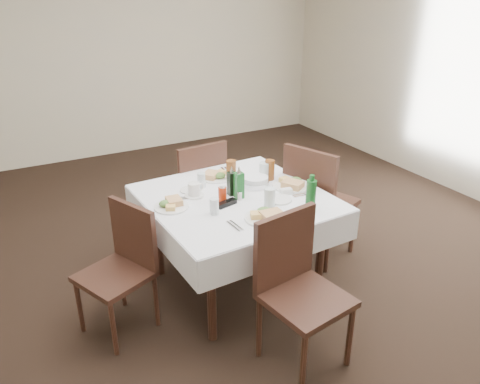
{
  "coord_description": "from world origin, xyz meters",
  "views": [
    {
      "loc": [
        -1.47,
        -2.72,
        2.19
      ],
      "look_at": [
        -0.02,
        -0.03,
        0.8
      ],
      "focal_mm": 35.0,
      "sensor_mm": 36.0,
      "label": 1
    }
  ],
  "objects": [
    {
      "name": "ground_plane",
      "position": [
        0.0,
        0.0,
        0.0
      ],
      "size": [
        7.0,
        7.0,
        0.0
      ],
      "primitive_type": "plane",
      "color": "black"
    },
    {
      "name": "room_shell",
      "position": [
        0.0,
        0.0,
        1.71
      ],
      "size": [
        6.04,
        7.04,
        2.8
      ],
      "color": "beige",
      "rests_on": "ground"
    },
    {
      "name": "dining_table",
      "position": [
        -0.04,
        -0.01,
        0.68
      ],
      "size": [
        1.31,
        1.31,
        0.76
      ],
      "color": "black",
      "rests_on": "ground"
    },
    {
      "name": "chair_north",
      "position": [
        -0.02,
        0.75,
        0.55
      ],
      "size": [
        0.49,
        0.49,
        0.96
      ],
      "color": "black",
      "rests_on": "ground"
    },
    {
      "name": "chair_south",
      "position": [
        -0.07,
        -0.83,
        0.55
      ],
      "size": [
        0.52,
        0.52,
        0.96
      ],
      "color": "black",
      "rests_on": "ground"
    },
    {
      "name": "chair_east",
      "position": [
        0.71,
        0.03,
        0.58
      ],
      "size": [
        0.62,
        0.62,
        1.01
      ],
      "color": "black",
      "rests_on": "ground"
    },
    {
      "name": "chair_west",
      "position": [
        -0.9,
        -0.05,
        0.5
      ],
      "size": [
        0.55,
        0.55,
        0.88
      ],
      "color": "black",
      "rests_on": "ground"
    },
    {
      "name": "meal_north",
      "position": [
        -0.02,
        0.37,
        0.78
      ],
      "size": [
        0.25,
        0.25,
        0.05
      ],
      "color": "white",
      "rests_on": "dining_table"
    },
    {
      "name": "meal_south",
      "position": [
        -0.03,
        -0.41,
        0.79
      ],
      "size": [
        0.27,
        0.27,
        0.06
      ],
      "color": "white",
      "rests_on": "dining_table"
    },
    {
      "name": "meal_east",
      "position": [
        0.41,
        -0.05,
        0.79
      ],
      "size": [
        0.28,
        0.28,
        0.06
      ],
      "color": "white",
      "rests_on": "dining_table"
    },
    {
      "name": "meal_west",
      "position": [
        -0.51,
        0.05,
        0.78
      ],
      "size": [
        0.24,
        0.24,
        0.05
      ],
      "color": "white",
      "rests_on": "dining_table"
    },
    {
      "name": "side_plate_a",
      "position": [
        -0.3,
        0.25,
        0.77
      ],
      "size": [
        0.14,
        0.14,
        0.01
      ],
      "color": "white",
      "rests_on": "dining_table"
    },
    {
      "name": "side_plate_b",
      "position": [
        0.2,
        -0.21,
        0.77
      ],
      "size": [
        0.18,
        0.18,
        0.01
      ],
      "color": "white",
      "rests_on": "dining_table"
    },
    {
      "name": "water_n",
      "position": [
        -0.19,
        0.27,
        0.82
      ],
      "size": [
        0.06,
        0.06,
        0.11
      ],
      "color": "silver",
      "rests_on": "dining_table"
    },
    {
      "name": "water_s",
      "position": [
        0.08,
        -0.27,
        0.83
      ],
      "size": [
        0.08,
        0.08,
        0.14
      ],
      "color": "silver",
      "rests_on": "dining_table"
    },
    {
      "name": "water_e",
      "position": [
        0.3,
        0.16,
        0.83
      ],
      "size": [
        0.08,
        0.08,
        0.14
      ],
      "color": "silver",
      "rests_on": "dining_table"
    },
    {
      "name": "water_w",
      "position": [
        -0.3,
        -0.18,
        0.82
      ],
      "size": [
        0.06,
        0.06,
        0.11
      ],
      "color": "silver",
      "rests_on": "dining_table"
    },
    {
      "name": "iced_tea_a",
      "position": [
        0.07,
        0.28,
        0.84
      ],
      "size": [
        0.08,
        0.08,
        0.16
      ],
      "color": "brown",
      "rests_on": "dining_table"
    },
    {
      "name": "iced_tea_b",
      "position": [
        0.34,
        0.15,
        0.84
      ],
      "size": [
        0.08,
        0.08,
        0.16
      ],
      "color": "brown",
      "rests_on": "dining_table"
    },
    {
      "name": "bread_basket",
      "position": [
        0.18,
        0.1,
        0.8
      ],
      "size": [
        0.22,
        0.22,
        0.07
      ],
      "color": "silver",
      "rests_on": "dining_table"
    },
    {
      "name": "oil_cruet_dark",
      "position": [
        -0.05,
        0.03,
        0.86
      ],
      "size": [
        0.05,
        0.05,
        0.23
      ],
      "color": "black",
      "rests_on": "dining_table"
    },
    {
      "name": "oil_cruet_green",
      "position": [
        -0.03,
        -0.03,
        0.87
      ],
      "size": [
        0.06,
        0.06,
        0.25
      ],
      "color": "#195E24",
      "rests_on": "dining_table"
    },
    {
      "name": "ketchup_bottle",
      "position": [
        -0.16,
        -0.04,
        0.82
      ],
      "size": [
        0.06,
        0.06,
        0.13
      ],
      "color": "#B82A0B",
      "rests_on": "dining_table"
    },
    {
      "name": "salt_shaker",
      "position": [
        -0.05,
        -0.08,
        0.8
      ],
      "size": [
        0.03,
        0.03,
        0.07
      ],
      "color": "white",
      "rests_on": "dining_table"
    },
    {
      "name": "pepper_shaker",
      "position": [
        -0.01,
        -0.04,
        0.8
      ],
      "size": [
        0.03,
        0.03,
        0.07
      ],
      "color": "#402D22",
      "rests_on": "dining_table"
    },
    {
      "name": "coffee_mug",
      "position": [
        -0.3,
        0.14,
        0.81
      ],
      "size": [
        0.16,
        0.14,
        0.1
      ],
      "color": "white",
      "rests_on": "dining_table"
    },
    {
      "name": "sunglasses",
      "position": [
        -0.17,
        -0.11,
        0.78
      ],
      "size": [
        0.16,
        0.08,
        0.03
      ],
      "color": "black",
      "rests_on": "dining_table"
    },
    {
      "name": "green_bottle",
      "position": [
        0.3,
        -0.44,
        0.88
      ],
      "size": [
        0.07,
        0.07,
        0.26
      ],
      "color": "#195E24",
      "rests_on": "dining_table"
    },
    {
      "name": "sugar_caddy",
      "position": [
        0.3,
        -0.14,
        0.78
      ],
      "size": [
        0.09,
        0.06,
        0.04
      ],
      "color": "white",
      "rests_on": "dining_table"
    },
    {
      "name": "cutlery_n",
      "position": [
        0.12,
        0.45,
        0.77
      ],
      "size": [
        0.07,
        0.19,
        0.01
      ],
      "color": "silver",
      "rests_on": "dining_table"
    },
    {
      "name": "cutlery_s",
      "position": [
        -0.26,
        -0.4,
        0.77
      ],
      "size": [
        0.05,
        0.16,
        0.01
      ],
      "color": "silver",
      "rests_on": "dining_table"
    },
    {
      "name": "cutlery_e",
      "position": [
        0.4,
        -0.22,
        0.77
      ],
      "size": [
        0.17,
        0.06,
        0.01
      ],
      "color": "silver",
      "rests_on": "dining_table"
    },
    {
      "name": "cutlery_w",
      "position": [
        -0.41,
        0.14,
        0.77
      ],
      "size": [
        0.19,
        0.11,
        0.01
      ],
      "color": "silver",
      "rests_on": "dining_table"
    }
  ]
}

